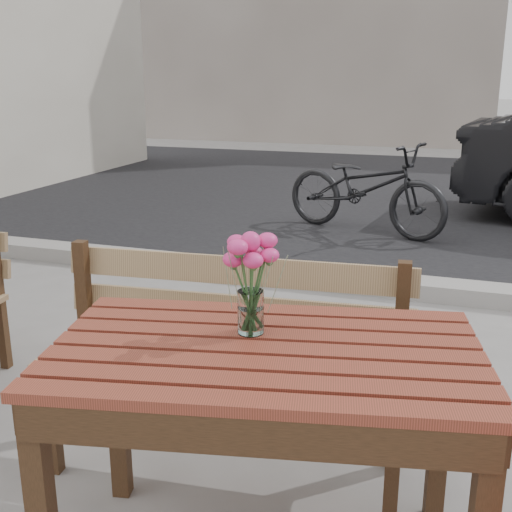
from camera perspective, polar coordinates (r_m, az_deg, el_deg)
The scene contains 5 objects.
street at distance 6.70m, azimuth 12.99°, elevation 2.67°, with size 30.00×8.12×0.12m.
main_table at distance 1.92m, azimuth 0.83°, elevation -11.50°, with size 1.37×0.97×0.77m.
main_bench at distance 2.52m, azimuth -2.43°, elevation -7.20°, with size 1.46×0.56×0.89m.
main_vase at distance 1.90m, azimuth -0.48°, elevation -1.34°, with size 0.17×0.17×0.31m.
bicycle at distance 6.38m, azimuth 9.69°, elevation 6.04°, with size 0.60×1.71×0.90m, color black.
Camera 1 is at (0.60, -1.44, 1.53)m, focal length 45.00 mm.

